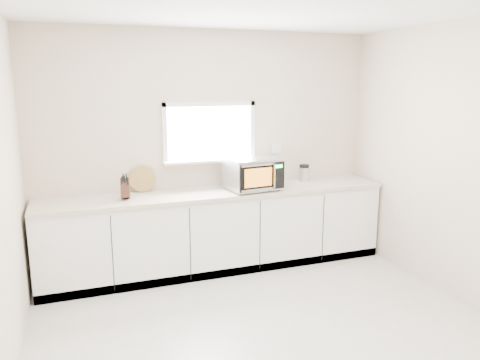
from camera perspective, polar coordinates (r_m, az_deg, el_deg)
name	(u,v)px	position (r m, az deg, el deg)	size (l,w,h in m)	color
ground	(279,342)	(4.13, 4.80, -19.13)	(4.00, 4.00, 0.00)	beige
back_wall	(209,148)	(5.46, -3.74, 3.88)	(4.00, 0.17, 2.70)	beige
cabinets	(218,231)	(5.40, -2.73, -6.28)	(3.92, 0.60, 0.88)	white
countertop	(218,193)	(5.26, -2.74, -1.56)	(3.92, 0.64, 0.04)	beige
microwave	(253,173)	(5.28, 1.64, 0.85)	(0.61, 0.51, 0.37)	black
knife_block	(125,188)	(5.02, -13.83, -0.93)	(0.12, 0.20, 0.28)	#462919
cutting_board	(142,179)	(5.30, -11.82, 0.12)	(0.29, 0.29, 0.02)	olive
coffee_grinder	(304,173)	(5.80, 7.81, 0.88)	(0.14, 0.14, 0.21)	#B6B9BE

